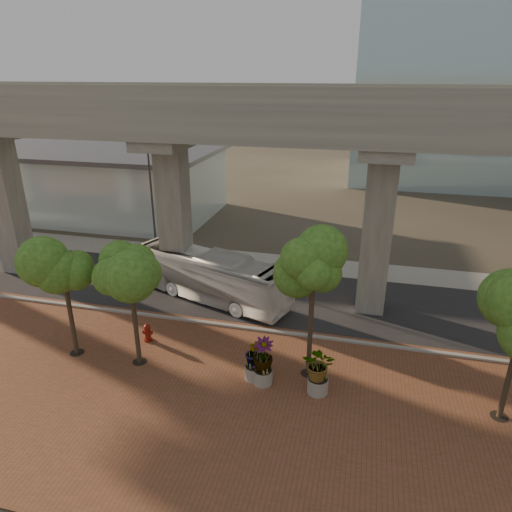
# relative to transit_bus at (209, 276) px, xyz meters

# --- Properties ---
(ground) EXTENTS (160.00, 160.00, 0.00)m
(ground) POSITION_rel_transit_bus_xyz_m (3.58, -1.09, -1.48)
(ground) COLOR #342F25
(ground) RESTS_ON ground
(brick_plaza) EXTENTS (70.00, 13.00, 0.06)m
(brick_plaza) POSITION_rel_transit_bus_xyz_m (3.58, -9.09, -1.45)
(brick_plaza) COLOR brown
(brick_plaza) RESTS_ON ground
(asphalt_road) EXTENTS (90.00, 8.00, 0.04)m
(asphalt_road) POSITION_rel_transit_bus_xyz_m (3.58, 0.91, -1.46)
(asphalt_road) COLOR black
(asphalt_road) RESTS_ON ground
(curb_strip) EXTENTS (70.00, 0.25, 0.16)m
(curb_strip) POSITION_rel_transit_bus_xyz_m (3.58, -3.09, -1.40)
(curb_strip) COLOR gray
(curb_strip) RESTS_ON ground
(far_sidewalk) EXTENTS (90.00, 3.00, 0.06)m
(far_sidewalk) POSITION_rel_transit_bus_xyz_m (3.58, 6.41, -1.45)
(far_sidewalk) COLOR gray
(far_sidewalk) RESTS_ON ground
(transit_viaduct) EXTENTS (72.00, 5.60, 12.40)m
(transit_viaduct) POSITION_rel_transit_bus_xyz_m (3.58, 0.91, 5.81)
(transit_viaduct) COLOR #9A998C
(transit_viaduct) RESTS_ON ground
(station_pavilion) EXTENTS (23.00, 13.00, 6.30)m
(station_pavilion) POSITION_rel_transit_bus_xyz_m (-16.42, 14.91, 1.74)
(station_pavilion) COLOR silver
(station_pavilion) RESTS_ON ground
(transit_bus) EXTENTS (10.83, 5.84, 2.96)m
(transit_bus) POSITION_rel_transit_bus_xyz_m (0.00, 0.00, 0.00)
(transit_bus) COLOR silver
(transit_bus) RESTS_ON ground
(fire_hydrant) EXTENTS (0.50, 0.45, 1.00)m
(fire_hydrant) POSITION_rel_transit_bus_xyz_m (-1.48, -5.45, -0.94)
(fire_hydrant) COLOR maroon
(fire_hydrant) RESTS_ON ground
(planter_front) EXTENTS (2.01, 2.01, 2.21)m
(planter_front) POSITION_rel_transit_bus_xyz_m (7.53, -7.45, -0.08)
(planter_front) COLOR gray
(planter_front) RESTS_ON ground
(planter_right) EXTENTS (2.11, 2.11, 2.26)m
(planter_right) POSITION_rel_transit_bus_xyz_m (5.08, -7.39, -0.05)
(planter_right) COLOR gray
(planter_right) RESTS_ON ground
(planter_left) EXTENTS (1.89, 1.89, 2.08)m
(planter_left) POSITION_rel_transit_bus_xyz_m (4.62, -7.18, -0.15)
(planter_left) COLOR gray
(planter_left) RESTS_ON ground
(street_tree_far_west) EXTENTS (3.52, 3.52, 6.23)m
(street_tree_far_west) POSITION_rel_transit_bus_xyz_m (-4.41, -7.33, 3.19)
(street_tree_far_west) COLOR #483829
(street_tree_far_west) RESTS_ON ground
(street_tree_near_west) EXTENTS (3.76, 3.76, 6.17)m
(street_tree_near_west) POSITION_rel_transit_bus_xyz_m (-1.03, -7.28, 3.02)
(street_tree_near_west) COLOR #483829
(street_tree_near_west) RESTS_ON ground
(street_tree_near_east) EXTENTS (3.39, 3.39, 6.83)m
(street_tree_near_east) POSITION_rel_transit_bus_xyz_m (6.96, -6.24, 3.84)
(street_tree_near_east) COLOR #483829
(street_tree_near_east) RESTS_ON ground
(streetlamp_west) EXTENTS (0.41, 1.20, 8.29)m
(streetlamp_west) POSITION_rel_transit_bus_xyz_m (-5.87, 4.79, 3.36)
(streetlamp_west) COLOR #2E2E33
(streetlamp_west) RESTS_ON ground
(streetlamp_east) EXTENTS (0.39, 1.15, 7.94)m
(streetlamp_east) POSITION_rel_transit_bus_xyz_m (10.45, 5.45, 3.16)
(streetlamp_east) COLOR #333238
(streetlamp_east) RESTS_ON ground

